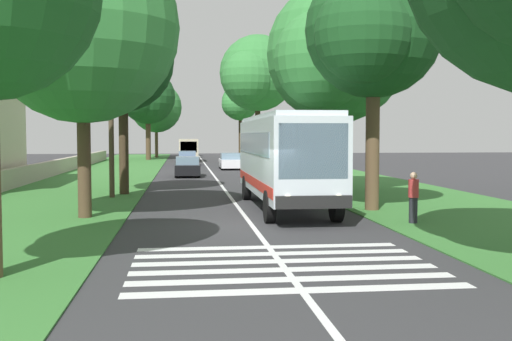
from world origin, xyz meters
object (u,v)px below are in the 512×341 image
at_px(coach_bus, 284,155).
at_px(pedestrian, 413,197).
at_px(roadside_tree_left_3, 79,31).
at_px(trailing_minibus_0, 188,148).
at_px(utility_pole, 111,106).
at_px(roadside_tree_left_4, 147,99).
at_px(roadside_tree_left_0, 121,64).
at_px(roadside_tree_right_0, 370,33).
at_px(trailing_car_0, 187,167).
at_px(roadside_tree_left_2, 155,108).
at_px(trailing_car_2, 187,159).
at_px(roadside_tree_right_1, 332,57).
at_px(roadside_tree_right_4, 239,103).
at_px(trailing_car_1, 230,162).
at_px(roadside_tree_right_2, 255,76).

height_order(coach_bus, pedestrian, coach_bus).
distance_m(coach_bus, roadside_tree_left_3, 9.02).
relative_size(trailing_minibus_0, utility_pole, 0.73).
bearing_deg(roadside_tree_left_4, roadside_tree_left_3, -179.24).
distance_m(roadside_tree_left_0, roadside_tree_right_0, 12.90).
bearing_deg(roadside_tree_right_0, trailing_car_0, 18.19).
bearing_deg(roadside_tree_left_2, trailing_minibus_0, -160.43).
relative_size(trailing_car_2, roadside_tree_left_3, 0.43).
height_order(roadside_tree_right_1, utility_pole, roadside_tree_right_1).
distance_m(roadside_tree_left_4, roadside_tree_right_1, 44.34).
xyz_separation_m(trailing_car_0, roadside_tree_left_3, (-21.58, 3.89, 5.91)).
height_order(roadside_tree_left_0, roadside_tree_right_4, roadside_tree_right_4).
distance_m(roadside_tree_left_0, roadside_tree_left_3, 8.71).
relative_size(roadside_tree_left_4, roadside_tree_right_0, 1.11).
height_order(coach_bus, roadside_tree_right_1, roadside_tree_right_1).
distance_m(roadside_tree_left_0, roadside_tree_left_4, 42.77).
bearing_deg(roadside_tree_left_2, trailing_car_1, -164.79).
distance_m(trailing_car_1, trailing_minibus_0, 16.75).
height_order(roadside_tree_right_0, pedestrian, roadside_tree_right_0).
bearing_deg(pedestrian, utility_pole, 48.33).
bearing_deg(trailing_minibus_0, roadside_tree_right_1, -169.55).
xyz_separation_m(coach_bus, trailing_car_2, (35.48, 3.63, -1.48)).
distance_m(trailing_car_1, roadside_tree_right_2, 11.45).
height_order(trailing_car_0, pedestrian, pedestrian).
bearing_deg(trailing_car_0, pedestrian, -163.42).
relative_size(roadside_tree_right_0, roadside_tree_right_2, 0.75).
relative_size(trailing_car_0, utility_pole, 0.52).
xyz_separation_m(roadside_tree_left_4, roadside_tree_right_0, (-50.69, -11.42, -0.45)).
bearing_deg(roadside_tree_left_3, pedestrian, -104.19).
bearing_deg(coach_bus, roadside_tree_right_0, -111.18).
relative_size(coach_bus, roadside_tree_left_0, 1.23).
height_order(roadside_tree_right_1, roadside_tree_right_4, roadside_tree_right_1).
bearing_deg(roadside_tree_left_0, roadside_tree_right_1, -89.82).
xyz_separation_m(coach_bus, pedestrian, (-4.77, -3.54, -1.24)).
distance_m(roadside_tree_left_4, roadside_tree_right_4, 14.53).
relative_size(trailing_car_0, roadside_tree_left_0, 0.47).
bearing_deg(trailing_car_0, roadside_tree_right_4, -10.66).
bearing_deg(roadside_tree_right_1, roadside_tree_left_2, 12.68).
bearing_deg(coach_bus, roadside_tree_left_2, 7.67).
distance_m(trailing_car_2, roadside_tree_right_2, 10.62).
distance_m(roadside_tree_right_1, roadside_tree_right_2, 29.31).
height_order(roadside_tree_right_2, pedestrian, roadside_tree_right_2).
height_order(trailing_minibus_0, pedestrian, trailing_minibus_0).
bearing_deg(roadside_tree_left_2, roadside_tree_right_1, -167.32).
height_order(trailing_car_0, roadside_tree_left_3, roadside_tree_left_3).
bearing_deg(pedestrian, roadside_tree_left_4, 12.31).
bearing_deg(roadside_tree_left_4, trailing_car_0, -171.30).
distance_m(trailing_minibus_0, roadside_tree_left_2, 13.51).
relative_size(roadside_tree_left_0, roadside_tree_left_4, 0.85).
xyz_separation_m(trailing_car_1, trailing_minibus_0, (16.37, 3.46, 0.88)).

